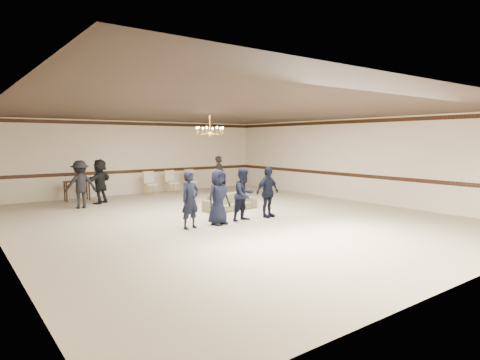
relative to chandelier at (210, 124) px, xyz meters
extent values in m
cube|color=#C1B394|center=(0.00, -1.00, -2.88)|extent=(12.00, 14.00, 0.01)
cube|color=black|center=(0.00, -1.00, 0.33)|extent=(12.00, 14.00, 0.01)
cube|color=beige|center=(0.00, 6.00, -1.27)|extent=(12.00, 0.01, 3.20)
cube|color=beige|center=(0.00, -8.00, -1.27)|extent=(12.00, 0.01, 3.20)
cube|color=beige|center=(6.00, -1.00, -1.27)|extent=(0.01, 14.00, 3.20)
cube|color=black|center=(0.00, 5.99, -1.88)|extent=(12.00, 0.02, 0.14)
cube|color=black|center=(0.00, 5.99, 0.21)|extent=(12.00, 0.02, 0.14)
imported|color=black|center=(-1.69, -1.68, -2.10)|extent=(0.62, 0.46, 1.54)
imported|color=black|center=(-0.79, -1.68, -2.10)|extent=(0.83, 0.61, 1.54)
imported|color=black|center=(0.11, -1.68, -2.10)|extent=(0.84, 0.71, 1.54)
imported|color=black|center=(1.01, -1.68, -2.10)|extent=(0.94, 0.47, 1.54)
imported|color=brown|center=(0.85, 0.08, -2.60)|extent=(1.95, 0.93, 0.55)
imported|color=black|center=(-3.13, 3.45, -2.04)|extent=(1.10, 0.67, 1.67)
imported|color=black|center=(-2.23, 4.15, -2.04)|extent=(1.51, 1.36, 1.67)
imported|color=black|center=(2.87, 3.75, -2.04)|extent=(0.73, 0.68, 1.67)
cube|color=#341C11|center=(-2.76, 5.36, -2.48)|extent=(0.97, 0.45, 0.80)
camera|label=1|loc=(-6.95, -11.01, -0.52)|focal=30.25mm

